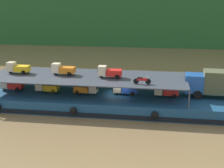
% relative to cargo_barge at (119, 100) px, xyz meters
% --- Properties ---
extents(ground_plane, '(400.00, 400.00, 0.00)m').
position_rel_cargo_barge_xyz_m(ground_plane, '(-0.00, 0.03, -0.75)').
color(ground_plane, brown).
extents(cargo_barge, '(32.36, 9.21, 1.50)m').
position_rel_cargo_barge_xyz_m(cargo_barge, '(0.00, 0.00, 0.00)').
color(cargo_barge, navy).
rests_on(cargo_barge, ground).
extents(covered_lorry, '(7.92, 2.56, 3.10)m').
position_rel_cargo_barge_xyz_m(covered_lorry, '(11.20, 0.39, 2.44)').
color(covered_lorry, '#1E4C99').
rests_on(covered_lorry, cargo_barge).
extents(cargo_rack, '(23.16, 7.80, 2.00)m').
position_rel_cargo_barge_xyz_m(cargo_rack, '(-3.80, 0.03, 2.69)').
color(cargo_rack, '#383D47').
rests_on(cargo_rack, cargo_barge).
extents(mini_truck_lower_stern, '(2.79, 1.28, 1.38)m').
position_rel_cargo_barge_xyz_m(mini_truck_lower_stern, '(-13.22, -0.25, 1.44)').
color(mini_truck_lower_stern, red).
rests_on(mini_truck_lower_stern, cargo_barge).
extents(mini_truck_lower_aft, '(2.75, 1.22, 1.38)m').
position_rel_cargo_barge_xyz_m(mini_truck_lower_aft, '(-8.63, -0.49, 1.44)').
color(mini_truck_lower_aft, gold).
rests_on(mini_truck_lower_aft, cargo_barge).
extents(mini_truck_lower_mid, '(2.80, 1.30, 1.38)m').
position_rel_cargo_barge_xyz_m(mini_truck_lower_mid, '(-3.77, -0.52, 1.44)').
color(mini_truck_lower_mid, orange).
rests_on(mini_truck_lower_mid, cargo_barge).
extents(mini_truck_lower_fore, '(2.76, 1.24, 1.38)m').
position_rel_cargo_barge_xyz_m(mini_truck_lower_fore, '(0.69, 0.01, 1.44)').
color(mini_truck_lower_fore, '#1E47B7').
rests_on(mini_truck_lower_fore, cargo_barge).
extents(mini_truck_lower_bow, '(2.75, 1.21, 1.38)m').
position_rel_cargo_barge_xyz_m(mini_truck_lower_bow, '(5.41, -0.17, 1.44)').
color(mini_truck_lower_bow, red).
rests_on(mini_truck_lower_bow, cargo_barge).
extents(mini_truck_upper_stern, '(2.76, 1.23, 1.38)m').
position_rel_cargo_barge_xyz_m(mini_truck_upper_stern, '(-12.46, 0.25, 3.44)').
color(mini_truck_upper_stern, gold).
rests_on(mini_truck_upper_stern, cargo_rack).
extents(mini_truck_upper_mid, '(2.78, 1.28, 1.38)m').
position_rel_cargo_barge_xyz_m(mini_truck_upper_mid, '(-6.79, 0.34, 3.44)').
color(mini_truck_upper_mid, orange).
rests_on(mini_truck_upper_mid, cargo_rack).
extents(mini_truck_upper_fore, '(2.75, 1.22, 1.38)m').
position_rel_cargo_barge_xyz_m(mini_truck_upper_fore, '(-1.08, -0.20, 3.44)').
color(mini_truck_upper_fore, red).
rests_on(mini_truck_upper_fore, cargo_rack).
extents(motorcycle_upper_port, '(1.90, 0.55, 0.87)m').
position_rel_cargo_barge_xyz_m(motorcycle_upper_port, '(2.78, -2.31, 3.18)').
color(motorcycle_upper_port, black).
rests_on(motorcycle_upper_port, cargo_rack).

